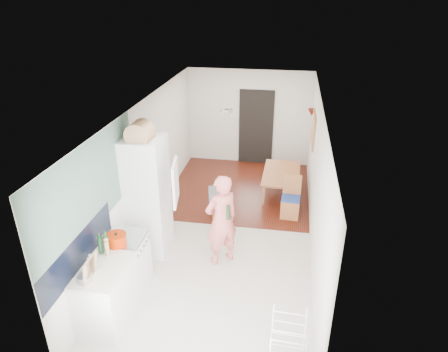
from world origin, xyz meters
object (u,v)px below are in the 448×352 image
(drying_rack, at_px, (288,347))
(stool, at_px, (219,207))
(dining_chair, at_px, (291,198))
(dining_table, at_px, (282,184))
(person, at_px, (221,213))

(drying_rack, bearing_deg, stool, 115.12)
(drying_rack, bearing_deg, dining_chair, 92.91)
(dining_table, relative_size, stool, 2.90)
(person, bearing_deg, stool, -118.56)
(stool, bearing_deg, dining_chair, 8.52)
(dining_table, xyz_separation_m, drying_rack, (0.24, -4.79, 0.19))
(person, xyz_separation_m, dining_table, (0.94, 2.73, -0.75))
(dining_table, relative_size, dining_chair, 1.42)
(person, relative_size, dining_chair, 2.19)
(person, bearing_deg, dining_chair, -164.21)
(stool, bearing_deg, drying_rack, -67.29)
(dining_table, height_order, dining_chair, dining_chair)
(dining_table, bearing_deg, drying_rack, -176.21)
(dining_chair, bearing_deg, stool, -168.21)
(drying_rack, bearing_deg, person, 122.14)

